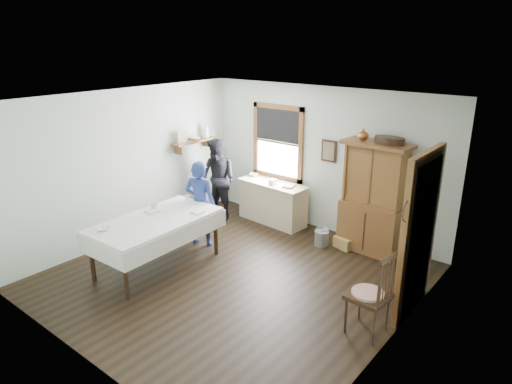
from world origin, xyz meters
TOP-DOWN VIEW (x-y plane):
  - room at (0.00, 0.00)m, footprint 5.01×5.01m
  - window at (-1.00, 2.46)m, footprint 1.18×0.07m
  - doorway at (2.46, 0.85)m, footprint 0.09×1.14m
  - wall_shelf at (-2.37, 1.54)m, footprint 0.24×1.00m
  - framed_picture at (0.15, 2.46)m, footprint 0.30×0.04m
  - rug_beater at (2.45, 0.30)m, footprint 0.01×0.27m
  - work_counter at (-0.87, 2.15)m, footprint 1.46×0.64m
  - china_hutch at (1.20, 2.17)m, footprint 1.14×0.58m
  - dining_table at (-1.17, -0.52)m, footprint 1.15×2.11m
  - spindle_chair at (2.20, 0.00)m, footprint 0.54×0.54m
  - pail at (0.47, 1.81)m, footprint 0.33×0.33m
  - wicker_basket at (0.83, 1.98)m, footprint 0.38×0.30m
  - woman_blue at (-1.24, 0.53)m, footprint 0.60×0.49m
  - figure_dark at (-1.86, 1.64)m, footprint 0.73×0.57m
  - table_cup_a at (-1.51, -0.26)m, footprint 0.11×0.11m
  - table_cup_b at (-1.41, 0.39)m, footprint 0.13×0.13m
  - table_bowl at (-1.42, -1.27)m, footprint 0.27×0.27m
  - counter_book at (-0.59, 2.13)m, footprint 0.20×0.25m
  - counter_bowl at (-1.44, 2.27)m, footprint 0.21×0.21m
  - shelf_bowl at (-2.37, 1.55)m, footprint 0.22×0.22m

SIDE VIEW (x-z plane):
  - wicker_basket at x=0.83m, z-range 0.00..0.20m
  - pail at x=0.47m, z-range 0.00..0.27m
  - work_counter at x=-0.87m, z-range 0.00..0.82m
  - dining_table at x=-1.17m, z-range 0.00..0.83m
  - spindle_chair at x=2.20m, z-range 0.00..1.12m
  - woman_blue at x=-1.24m, z-range 0.00..1.42m
  - figure_dark at x=-1.86m, z-range 0.00..1.51m
  - counter_book at x=-0.59m, z-range 0.82..0.84m
  - counter_bowl at x=-1.44m, z-range 0.82..0.87m
  - table_bowl at x=-1.42m, z-range 0.83..0.88m
  - table_cup_a at x=-1.51m, z-range 0.83..0.92m
  - table_cup_b at x=-1.41m, z-range 0.83..0.92m
  - china_hutch at x=1.20m, z-range 0.00..1.91m
  - doorway at x=2.46m, z-range 0.05..2.27m
  - room at x=0.00m, z-range 0.00..2.70m
  - framed_picture at x=0.15m, z-range 1.35..1.75m
  - wall_shelf at x=-2.37m, z-range 1.35..1.79m
  - shelf_bowl at x=-2.37m, z-range 1.57..1.62m
  - window at x=-1.00m, z-range 0.89..2.37m
  - rug_beater at x=2.45m, z-range 1.58..1.86m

